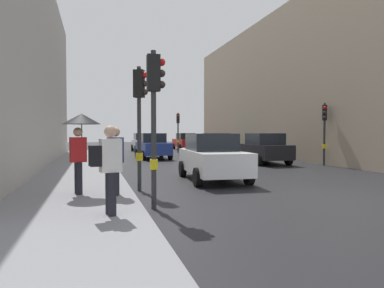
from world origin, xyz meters
TOP-DOWN VIEW (x-y plane):
  - ground_plane at (0.00, 0.00)m, footprint 120.00×120.00m
  - sidewalk_kerb at (-7.28, 6.00)m, footprint 3.22×40.00m
  - building_facade_right at (11.66, 16.45)m, footprint 12.00×26.60m
  - traffic_light_near_left at (-5.34, 0.21)m, footprint 0.43×0.25m
  - traffic_light_near_right at (-5.34, 2.79)m, footprint 0.45×0.35m
  - traffic_light_mid_street at (5.35, 8.00)m, footprint 0.38×0.44m
  - traffic_light_far_median at (0.68, 22.18)m, footprint 0.25×0.43m
  - car_dark_suv at (2.78, 10.08)m, footprint 2.13×4.26m
  - car_blue_van at (-2.75, 15.72)m, footprint 2.12×4.25m
  - car_silver_hatchback at (-2.16, 24.33)m, footprint 2.03×4.20m
  - car_red_sedan at (2.70, 27.21)m, footprint 2.08×4.23m
  - car_white_compact at (-2.42, 4.36)m, footprint 2.25×4.31m
  - car_green_estate at (2.79, 18.25)m, footprint 2.24×4.31m
  - pedestrian_with_umbrella at (-7.04, 1.87)m, footprint 1.00×1.00m
  - pedestrian_with_black_backpack at (-6.44, -0.77)m, footprint 0.64×0.40m
  - pedestrian_with_grey_backpack at (-6.21, 1.38)m, footprint 0.64×0.40m

SIDE VIEW (x-z plane):
  - ground_plane at x=0.00m, z-range 0.00..0.00m
  - sidewalk_kerb at x=-7.28m, z-range 0.00..0.16m
  - car_dark_suv at x=2.78m, z-range 0.00..1.76m
  - car_blue_van at x=-2.75m, z-range 0.00..1.76m
  - car_silver_hatchback at x=-2.16m, z-range 0.00..1.76m
  - car_red_sedan at x=2.70m, z-range 0.00..1.76m
  - car_white_compact at x=-2.42m, z-range 0.00..1.76m
  - car_green_estate at x=2.79m, z-range 0.00..1.76m
  - pedestrian_with_black_backpack at x=-6.44m, z-range 0.28..2.05m
  - pedestrian_with_grey_backpack at x=-6.21m, z-range 0.28..2.05m
  - pedestrian_with_umbrella at x=-7.04m, z-range 0.77..2.91m
  - traffic_light_mid_street at x=5.35m, z-range 0.65..4.05m
  - traffic_light_far_median at x=0.68m, z-range 0.69..4.29m
  - traffic_light_near_left at x=-5.34m, z-range 0.70..4.40m
  - traffic_light_near_right at x=-5.34m, z-range 0.72..4.53m
  - building_facade_right at x=11.66m, z-range 0.00..10.44m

